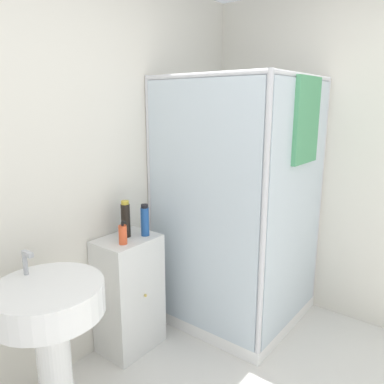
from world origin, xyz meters
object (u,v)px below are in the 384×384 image
object	(u,v)px
soap_dispenser	(123,234)
shampoo_bottle_blue	(145,220)
shampoo_bottle_tall_black	(126,219)
sink	(50,322)

from	to	relation	value
soap_dispenser	shampoo_bottle_blue	distance (m)	0.20
shampoo_bottle_tall_black	sink	bearing A→B (deg)	-161.55
shampoo_bottle_blue	sink	bearing A→B (deg)	-169.10
sink	shampoo_bottle_blue	world-z (taller)	shampoo_bottle_blue
sink	shampoo_bottle_blue	size ratio (longest dim) A/B	4.41
sink	shampoo_bottle_tall_black	world-z (taller)	shampoo_bottle_tall_black
soap_dispenser	shampoo_bottle_blue	bearing A→B (deg)	0.25
shampoo_bottle_blue	soap_dispenser	bearing A→B (deg)	-179.75
sink	shampoo_bottle_tall_black	distance (m)	0.82
sink	shampoo_bottle_tall_black	bearing A→B (deg)	18.45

